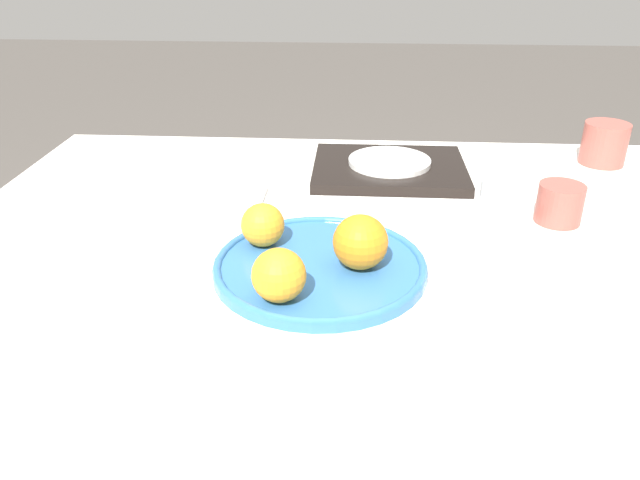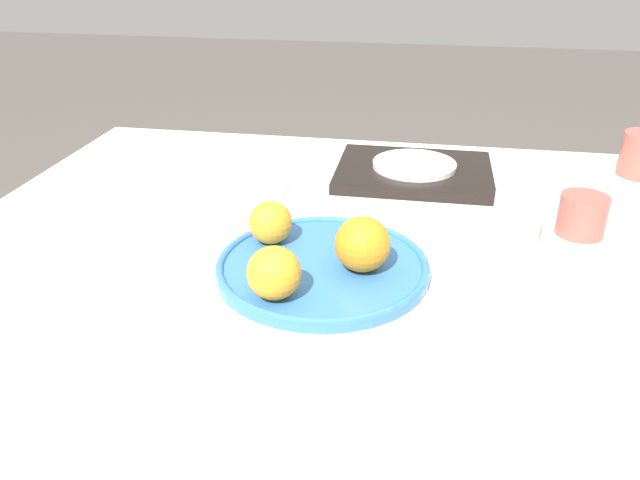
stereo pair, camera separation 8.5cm
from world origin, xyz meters
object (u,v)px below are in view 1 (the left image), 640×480
(orange_1, at_px, (263,225))
(napkin, at_px, (229,200))
(cup_0, at_px, (604,144))
(fruit_platter, at_px, (320,266))
(orange_2, at_px, (279,275))
(orange_0, at_px, (360,242))
(cup_1, at_px, (560,203))
(side_plate, at_px, (390,161))
(serving_tray, at_px, (389,169))
(water_glass, at_px, (502,210))

(orange_1, height_order, napkin, orange_1)
(cup_0, bearing_deg, fruit_platter, -138.73)
(orange_2, bearing_deg, orange_1, 105.79)
(orange_0, distance_m, cup_1, 0.38)
(orange_2, relative_size, side_plate, 0.43)
(orange_0, bearing_deg, serving_tray, 82.04)
(orange_1, distance_m, cup_0, 0.76)
(orange_0, distance_m, side_plate, 0.40)
(water_glass, bearing_deg, cup_0, 52.48)
(orange_0, distance_m, serving_tray, 0.40)
(side_plate, distance_m, cup_1, 0.33)
(cup_0, bearing_deg, cup_1, -119.91)
(water_glass, bearing_deg, serving_tray, 120.31)
(orange_1, xyz_separation_m, cup_0, (0.63, 0.42, -0.00))
(fruit_platter, bearing_deg, serving_tray, 74.20)
(water_glass, height_order, side_plate, water_glass)
(orange_1, xyz_separation_m, side_plate, (0.20, 0.34, -0.02))
(serving_tray, xyz_separation_m, side_plate, (0.00, 0.00, 0.02))
(serving_tray, bearing_deg, orange_2, -107.83)
(fruit_platter, relative_size, side_plate, 1.88)
(fruit_platter, distance_m, side_plate, 0.41)
(cup_0, distance_m, cup_1, 0.33)
(orange_0, height_order, orange_2, orange_0)
(fruit_platter, height_order, serving_tray, serving_tray)
(orange_0, bearing_deg, cup_0, 44.60)
(serving_tray, bearing_deg, orange_1, -120.33)
(side_plate, relative_size, napkin, 1.32)
(side_plate, xyz_separation_m, cup_0, (0.43, 0.09, 0.02))
(orange_2, height_order, serving_tray, orange_2)
(side_plate, relative_size, cup_0, 1.81)
(side_plate, relative_size, cup_1, 2.16)
(orange_1, xyz_separation_m, water_glass, (0.36, 0.07, 0.00))
(napkin, bearing_deg, orange_2, -68.48)
(cup_0, bearing_deg, serving_tray, -168.84)
(fruit_platter, distance_m, orange_2, 0.11)
(cup_0, relative_size, napkin, 0.73)
(orange_1, distance_m, side_plate, 0.39)
(napkin, bearing_deg, side_plate, 28.82)
(orange_0, relative_size, serving_tray, 0.26)
(orange_1, bearing_deg, cup_0, 33.90)
(orange_0, xyz_separation_m, cup_0, (0.49, 0.48, -0.01))
(orange_1, height_order, orange_2, orange_2)
(fruit_platter, xyz_separation_m, orange_0, (0.06, -0.00, 0.04))
(orange_2, relative_size, water_glass, 0.72)
(fruit_platter, bearing_deg, cup_1, 26.59)
(orange_2, height_order, side_plate, orange_2)
(water_glass, relative_size, side_plate, 0.60)
(fruit_platter, bearing_deg, orange_1, 148.64)
(napkin, bearing_deg, water_glass, -14.40)
(cup_1, bearing_deg, orange_1, -163.70)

